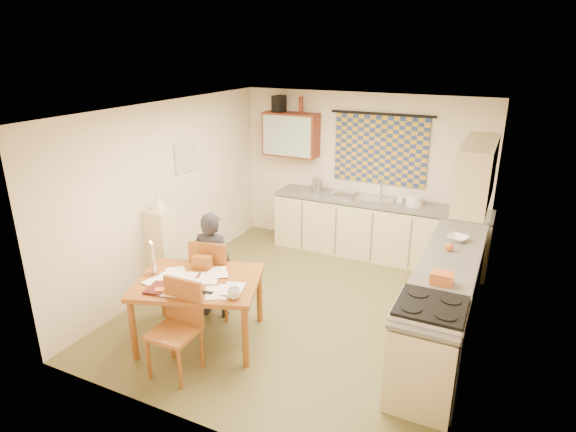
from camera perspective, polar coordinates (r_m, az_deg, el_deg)
The scene contains 44 objects.
floor at distance 6.29m, azimuth 1.73°, elevation -10.78°, with size 4.00×4.50×0.02m, color brown.
ceiling at distance 5.47m, azimuth 2.00°, elevation 12.63°, with size 4.00×4.50×0.02m, color white.
wall_back at distance 7.79m, azimuth 8.63°, elevation 5.12°, with size 4.00×0.02×2.50m, color beige.
wall_front at distance 3.98m, azimuth -11.66°, elevation -9.81°, with size 4.00×0.02×2.50m, color beige.
wall_left at distance 6.78m, azimuth -13.89°, elevation 2.55°, with size 0.02×4.50×2.50m, color beige.
wall_right at distance 5.33m, azimuth 22.03°, elevation -3.05°, with size 0.02×4.50×2.50m, color beige.
window_blind at distance 7.59m, azimuth 10.87°, elevation 7.70°, with size 1.45×0.03×1.05m, color navy.
curtain_rod at distance 7.48m, azimuth 11.10°, elevation 11.79°, with size 0.04×0.04×1.60m, color black.
wall_cabinet at distance 7.92m, azimuth 0.36°, elevation 9.64°, with size 0.90×0.34×0.70m, color #5E2213.
wall_cabinet_glass at distance 7.77m, azimuth -0.18°, elevation 9.45°, with size 0.84×0.02×0.64m, color #99B2A5.
upper_cabinet_right at distance 5.69m, azimuth 21.46°, elevation 4.78°, with size 0.34×1.30×0.70m, color beige.
framed_print at distance 6.95m, azimuth -11.86°, elevation 6.96°, with size 0.04×0.50×0.40m, color beige.
print_canvas at distance 6.93m, azimuth -11.69°, elevation 6.94°, with size 0.01×0.42×0.32m, color silver.
counter_back at distance 7.65m, azimuth 10.51°, elevation -1.57°, with size 3.30×0.62×0.92m.
counter_right at distance 5.75m, azimuth 17.97°, elevation -9.70°, with size 0.62×2.95×0.92m.
stove at distance 4.82m, azimuth 16.06°, elevation -15.09°, with size 0.64×0.64×0.98m.
sink at distance 7.52m, azimuth 10.15°, elevation 1.56°, with size 0.55×0.45×0.10m, color silver.
tap at distance 7.62m, azimuth 11.00°, elevation 3.17°, with size 0.03×0.03×0.28m, color silver.
dish_rack at distance 7.64m, azimuth 6.54°, elevation 2.58°, with size 0.35×0.30×0.06m, color silver.
kettle at distance 7.76m, azimuth 3.48°, elevation 3.65°, with size 0.18×0.18×0.24m, color silver.
mixing_bowl at distance 7.36m, azimuth 14.74°, elevation 1.79°, with size 0.24×0.24×0.16m, color white.
soap_bottle at distance 7.45m, azimuth 13.10°, elevation 2.22°, with size 0.10×0.10×0.18m, color white.
bowl at distance 6.23m, azimuth 19.49°, elevation -2.50°, with size 0.31×0.31×0.06m, color white.
orange_bag at distance 5.07m, azimuth 17.76°, elevation -7.03°, with size 0.22×0.16×0.12m, color #CE652A.
fruit_orange at distance 5.88m, azimuth 18.58°, elevation -3.47°, with size 0.10×0.10×0.10m, color #CE652A.
speaker at distance 7.94m, azimuth -1.09°, elevation 13.17°, with size 0.16×0.20×0.26m, color black.
bottle_green at distance 7.92m, azimuth -0.82°, elevation 13.16°, with size 0.07×0.07×0.26m, color #195926.
bottle_brown at distance 7.78m, azimuth 1.56°, elevation 13.03°, with size 0.07×0.07×0.26m, color #5E2213.
dining_table at distance 5.58m, azimuth -10.35°, elevation -10.84°, with size 1.58×1.38×0.75m.
chair_far at distance 6.10m, azimuth -8.58°, elevation -8.60°, with size 0.55×0.55×1.02m.
chair_near at distance 5.17m, azimuth -13.10°, elevation -14.78°, with size 0.45×0.45×0.97m.
person at distance 5.89m, azimuth -8.94°, elevation -5.78°, with size 0.55×0.43×1.35m, color black.
shelf_stand at distance 6.58m, azimuth -14.67°, elevation -4.14°, with size 0.32×0.30×1.19m, color beige.
lampshade at distance 6.34m, azimuth -15.21°, elevation 1.69°, with size 0.20×0.20×0.22m, color beige.
letter_rack at distance 5.60m, azimuth -10.13°, elevation -5.46°, with size 0.22×0.10×0.16m, color brown.
mug at distance 4.95m, azimuth -6.42°, elevation -9.12°, with size 0.18×0.18×0.11m, color white.
magazine at distance 5.34m, azimuth -16.17°, elevation -8.09°, with size 0.25×0.31×0.03m, color maroon.
book at distance 5.41m, azimuth -15.07°, elevation -7.62°, with size 0.19×0.25×0.02m, color #CE652A.
orange_box at distance 5.22m, azimuth -14.84°, elevation -8.55°, with size 0.12×0.08×0.04m, color #CE652A.
eyeglasses at distance 5.11m, azimuth -9.62°, elevation -8.93°, with size 0.13×0.04×0.02m, color black.
candle_holder at distance 5.59m, azimuth -15.60°, elevation -5.87°, with size 0.06×0.06×0.18m, color silver.
candle at distance 5.46m, azimuth -15.75°, elevation -4.20°, with size 0.02×0.02×0.22m, color white.
candle_flame at distance 5.42m, azimuth -15.99°, elevation -2.99°, with size 0.02×0.02×0.02m, color #FFCC66.
papers at distance 5.35m, azimuth -11.23°, elevation -7.63°, with size 1.12×0.90×0.02m.
Camera 1 is at (2.18, -4.97, 3.18)m, focal length 30.00 mm.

